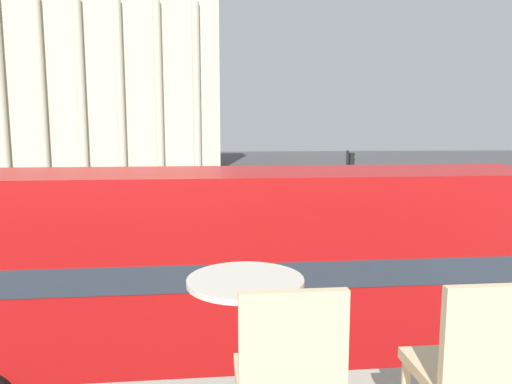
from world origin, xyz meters
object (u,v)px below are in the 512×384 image
object	(u,v)px
car_black	(237,188)
pedestrian_olive	(294,183)
cafe_chair_0	(288,378)
traffic_light_near	(450,216)
cafe_dining_table	(246,315)
pedestrian_red	(394,201)
car_maroon	(276,196)
traffic_light_mid	(349,181)
cafe_chair_1	(473,370)
pedestrian_yellow	(118,195)
plaza_building_left	(111,76)
double_decker_bus	(250,264)

from	to	relation	value
car_black	pedestrian_olive	world-z (taller)	pedestrian_olive
cafe_chair_0	traffic_light_near	size ratio (longest dim) A/B	0.28
cafe_dining_table	pedestrian_red	size ratio (longest dim) A/B	0.40
cafe_dining_table	car_maroon	size ratio (longest dim) A/B	0.17
traffic_light_mid	cafe_chair_0	bearing A→B (deg)	-107.83
cafe_dining_table	traffic_light_near	world-z (taller)	cafe_dining_table
cafe_chair_1	pedestrian_yellow	world-z (taller)	cafe_chair_1
cafe_chair_1	plaza_building_left	world-z (taller)	plaza_building_left
car_black	traffic_light_mid	bearing A→B (deg)	106.21
double_decker_bus	cafe_dining_table	world-z (taller)	double_decker_bus
cafe_chair_1	pedestrian_yellow	bearing A→B (deg)	98.95
cafe_dining_table	cafe_chair_1	distance (m)	1.06
double_decker_bus	car_black	world-z (taller)	double_decker_bus
cafe_chair_1	traffic_light_mid	world-z (taller)	cafe_chair_1
cafe_dining_table	traffic_light_mid	size ratio (longest dim) A/B	0.19
cafe_chair_0	car_black	size ratio (longest dim) A/B	0.22
plaza_building_left	pedestrian_red	size ratio (longest dim) A/B	14.97
traffic_light_near	car_maroon	distance (m)	14.94
car_black	cafe_chair_0	bearing A→B (deg)	84.21
plaza_building_left	double_decker_bus	bearing A→B (deg)	-75.81
pedestrian_olive	car_black	bearing A→B (deg)	128.67
double_decker_bus	pedestrian_yellow	bearing A→B (deg)	109.18
pedestrian_olive	pedestrian_yellow	world-z (taller)	pedestrian_yellow
cafe_chair_1	traffic_light_near	xyz separation A→B (m)	(5.93, 10.93, -1.54)
cafe_dining_table	traffic_light_near	size ratio (longest dim) A/B	0.22
traffic_light_near	traffic_light_mid	size ratio (longest dim) A/B	0.86
traffic_light_mid	pedestrian_olive	distance (m)	11.92
plaza_building_left	car_black	size ratio (longest dim) A/B	6.52
traffic_light_mid	plaza_building_left	bearing A→B (deg)	114.27
cafe_chair_1	pedestrian_red	world-z (taller)	cafe_chair_1
double_decker_bus	pedestrian_red	world-z (taller)	double_decker_bus
car_maroon	pedestrian_red	xyz separation A→B (m)	(5.41, -4.87, 0.36)
plaza_building_left	car_maroon	xyz separation A→B (m)	(16.21, -32.59, -10.73)
cafe_chair_0	double_decker_bus	bearing A→B (deg)	85.52
traffic_light_mid	car_black	size ratio (longest dim) A/B	0.91
cafe_dining_table	traffic_light_near	distance (m)	12.48
car_black	car_maroon	bearing A→B (deg)	114.31
pedestrian_yellow	pedestrian_olive	bearing A→B (deg)	-23.23
cafe_chair_1	car_black	distance (m)	29.75
cafe_chair_1	pedestrian_olive	world-z (taller)	cafe_chair_1
double_decker_bus	car_maroon	distance (m)	19.24
cafe_dining_table	double_decker_bus	bearing A→B (deg)	84.87
pedestrian_yellow	pedestrian_red	world-z (taller)	pedestrian_red
double_decker_bus	cafe_chair_1	bearing A→B (deg)	-86.24
cafe_dining_table	cafe_chair_0	size ratio (longest dim) A/B	0.80
cafe_chair_0	pedestrian_red	distance (m)	22.63
plaza_building_left	pedestrian_yellow	xyz separation A→B (m)	(7.06, -33.59, -10.36)
car_maroon	pedestrian_yellow	bearing A→B (deg)	-49.93
traffic_light_mid	car_black	bearing A→B (deg)	109.14
plaza_building_left	car_maroon	distance (m)	37.95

